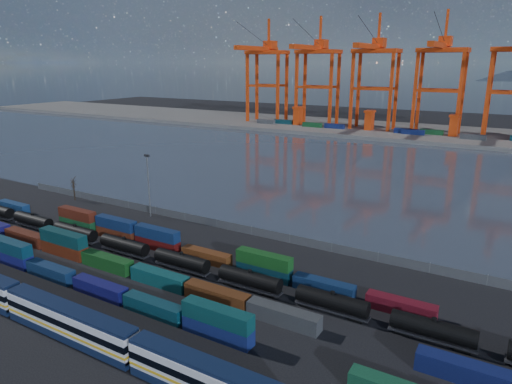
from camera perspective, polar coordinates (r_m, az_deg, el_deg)
The scene contains 14 objects.
ground at distance 87.23m, azimuth -10.25°, elevation -11.02°, with size 700.00×700.00×0.00m, color black.
harbor_water at distance 175.62m, azimuth 12.54°, elevation 2.62°, with size 700.00×700.00×0.00m, color #343D4B.
far_quay at distance 275.78m, azimuth 19.51°, elevation 7.02°, with size 700.00×70.00×2.00m, color #514F4C.
passenger_train at distance 73.89m, azimuth -22.25°, elevation -14.95°, with size 77.13×3.10×5.32m.
container_row_south at distance 90.26m, azimuth -21.96°, elevation -9.75°, with size 138.89×2.34×4.98m.
container_row_mid at distance 90.35m, azimuth -15.12°, elevation -9.26°, with size 141.47×2.46×5.25m.
container_row_north at distance 100.04m, azimuth -11.22°, elevation -6.20°, with size 115.20×2.27×4.84m.
tanker_string at distance 90.74m, azimuth -9.26°, elevation -8.54°, with size 136.39×2.66×3.81m.
waterfront_fence at distance 107.57m, azimuth -0.54°, elevation -4.87°, with size 160.12×0.12×2.20m.
bare_tree at distance 143.94m, azimuth -21.81°, elevation 0.40°, with size 1.81×1.77×7.19m.
yard_light_mast at distance 121.19m, azimuth -13.30°, elevation 1.20°, with size 1.60×0.40×16.60m.
gantry_cranes at distance 268.09m, azimuth 18.38°, elevation 15.33°, with size 200.22×48.43×65.58m.
quay_containers at distance 263.75m, azimuth 16.57°, elevation 7.41°, with size 172.58×10.99×2.60m.
straddle_carriers at distance 265.68m, azimuth 18.68°, elevation 8.28°, with size 140.00×7.00×11.10m.
Camera 1 is at (51.98, -58.15, 39.06)m, focal length 32.00 mm.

